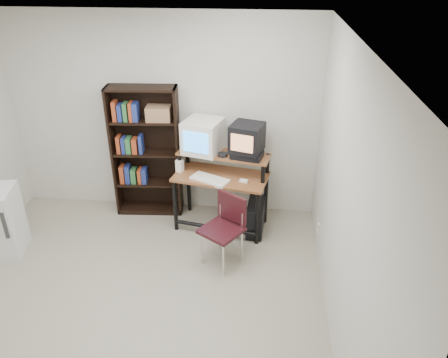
# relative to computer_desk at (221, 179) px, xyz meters

# --- Properties ---
(floor) EXTENTS (4.00, 4.00, 0.01)m
(floor) POSITION_rel_computer_desk_xyz_m (-0.81, -1.56, -0.69)
(floor) COLOR #A49D88
(floor) RESTS_ON ground
(ceiling) EXTENTS (4.00, 4.00, 0.01)m
(ceiling) POSITION_rel_computer_desk_xyz_m (-0.81, -1.56, 1.92)
(ceiling) COLOR white
(ceiling) RESTS_ON back_wall
(back_wall) EXTENTS (4.00, 0.01, 2.60)m
(back_wall) POSITION_rel_computer_desk_xyz_m (-0.81, 0.44, 0.62)
(back_wall) COLOR beige
(back_wall) RESTS_ON floor
(right_wall) EXTENTS (0.01, 4.00, 2.60)m
(right_wall) POSITION_rel_computer_desk_xyz_m (1.19, -1.56, 0.62)
(right_wall) COLOR beige
(right_wall) RESTS_ON floor
(computer_desk) EXTENTS (1.22, 0.77, 0.98)m
(computer_desk) POSITION_rel_computer_desk_xyz_m (0.00, 0.00, 0.00)
(computer_desk) COLOR brown
(computer_desk) RESTS_ON floor
(crt_monitor) EXTENTS (0.53, 0.53, 0.40)m
(crt_monitor) POSITION_rel_computer_desk_xyz_m (-0.24, 0.16, 0.49)
(crt_monitor) COLOR white
(crt_monitor) RESTS_ON computer_desk
(vcr) EXTENTS (0.41, 0.34, 0.08)m
(vcr) POSITION_rel_computer_desk_xyz_m (0.31, 0.01, 0.33)
(vcr) COLOR black
(vcr) RESTS_ON computer_desk
(crt_tv) EXTENTS (0.44, 0.44, 0.34)m
(crt_tv) POSITION_rel_computer_desk_xyz_m (0.30, 0.05, 0.54)
(crt_tv) COLOR black
(crt_tv) RESTS_ON vcr
(cd_spindle) EXTENTS (0.15, 0.15, 0.05)m
(cd_spindle) POSITION_rel_computer_desk_xyz_m (0.01, 0.02, 0.31)
(cd_spindle) COLOR #26262B
(cd_spindle) RESTS_ON computer_desk
(keyboard) EXTENTS (0.51, 0.39, 0.03)m
(keyboard) POSITION_rel_computer_desk_xyz_m (-0.13, -0.15, 0.06)
(keyboard) COLOR white
(keyboard) RESTS_ON computer_desk
(mousepad) EXTENTS (0.25, 0.22, 0.01)m
(mousepad) POSITION_rel_computer_desk_xyz_m (0.28, -0.16, 0.04)
(mousepad) COLOR black
(mousepad) RESTS_ON computer_desk
(mouse) EXTENTS (0.11, 0.08, 0.03)m
(mouse) POSITION_rel_computer_desk_xyz_m (0.28, -0.15, 0.06)
(mouse) COLOR white
(mouse) RESTS_ON mousepad
(desk_speaker) EXTENTS (0.10, 0.10, 0.17)m
(desk_speaker) POSITION_rel_computer_desk_xyz_m (-0.53, 0.05, 0.12)
(desk_speaker) COLOR white
(desk_speaker) RESTS_ON computer_desk
(pc_tower) EXTENTS (0.23, 0.46, 0.42)m
(pc_tower) POSITION_rel_computer_desk_xyz_m (0.44, -0.10, -0.47)
(pc_tower) COLOR black
(pc_tower) RESTS_ON floor
(school_chair) EXTENTS (0.57, 0.57, 0.82)m
(school_chair) POSITION_rel_computer_desk_xyz_m (0.11, -0.70, -0.18)
(school_chair) COLOR black
(school_chair) RESTS_ON floor
(bookshelf) EXTENTS (0.88, 0.34, 1.74)m
(bookshelf) POSITION_rel_computer_desk_xyz_m (-1.01, 0.30, 0.21)
(bookshelf) COLOR black
(bookshelf) RESTS_ON floor
(wall_outlet) EXTENTS (0.02, 0.08, 0.12)m
(wall_outlet) POSITION_rel_computer_desk_xyz_m (1.18, -0.41, -0.38)
(wall_outlet) COLOR beige
(wall_outlet) RESTS_ON right_wall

